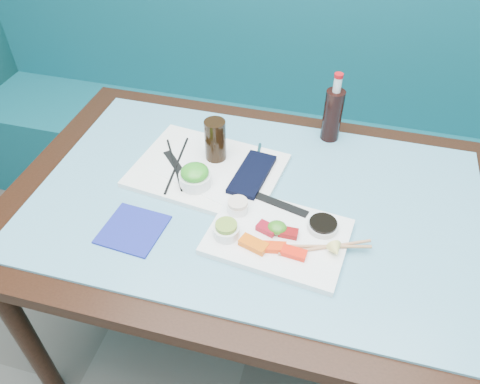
% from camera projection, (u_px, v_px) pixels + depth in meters
% --- Properties ---
extents(booth_bench, '(3.00, 0.56, 1.17)m').
position_uv_depth(booth_bench, '(297.00, 137.00, 2.15)').
color(booth_bench, '#0E515D').
rests_on(booth_bench, ground).
extents(dining_table, '(1.40, 0.90, 0.75)m').
position_uv_depth(dining_table, '(255.00, 222.00, 1.36)').
color(dining_table, black).
rests_on(dining_table, ground).
extents(glass_top, '(1.22, 0.76, 0.01)m').
position_uv_depth(glass_top, '(256.00, 200.00, 1.30)').
color(glass_top, '#5B9CB7').
rests_on(glass_top, dining_table).
extents(sashimi_plate, '(0.37, 0.28, 0.02)m').
position_uv_depth(sashimi_plate, '(278.00, 237.00, 1.18)').
color(sashimi_plate, white).
rests_on(sashimi_plate, glass_top).
extents(salmon_left, '(0.08, 0.05, 0.02)m').
position_uv_depth(salmon_left, '(254.00, 244.00, 1.14)').
color(salmon_left, '#EE5C09').
rests_on(salmon_left, sashimi_plate).
extents(salmon_mid, '(0.06, 0.04, 0.01)m').
position_uv_depth(salmon_mid, '(274.00, 247.00, 1.14)').
color(salmon_mid, '#FF360A').
rests_on(salmon_mid, sashimi_plate).
extents(salmon_right, '(0.06, 0.04, 0.01)m').
position_uv_depth(salmon_right, '(294.00, 253.00, 1.12)').
color(salmon_right, '#FF1E0A').
rests_on(salmon_right, sashimi_plate).
extents(tuna_left, '(0.06, 0.05, 0.02)m').
position_uv_depth(tuna_left, '(267.00, 228.00, 1.18)').
color(tuna_left, maroon).
rests_on(tuna_left, sashimi_plate).
extents(tuna_right, '(0.05, 0.03, 0.02)m').
position_uv_depth(tuna_right, '(288.00, 233.00, 1.17)').
color(tuna_right, maroon).
rests_on(tuna_right, sashimi_plate).
extents(seaweed_garnish, '(0.06, 0.06, 0.03)m').
position_uv_depth(seaweed_garnish, '(277.00, 228.00, 1.17)').
color(seaweed_garnish, '#367D1D').
rests_on(seaweed_garnish, sashimi_plate).
extents(ramekin_wasabi, '(0.08, 0.08, 0.03)m').
position_uv_depth(ramekin_wasabi, '(226.00, 231.00, 1.16)').
color(ramekin_wasabi, white).
rests_on(ramekin_wasabi, sashimi_plate).
extents(wasabi_fill, '(0.06, 0.06, 0.01)m').
position_uv_depth(wasabi_fill, '(226.00, 226.00, 1.15)').
color(wasabi_fill, olive).
rests_on(wasabi_fill, ramekin_wasabi).
extents(ramekin_ginger, '(0.06, 0.06, 0.02)m').
position_uv_depth(ramekin_ginger, '(238.00, 207.00, 1.23)').
color(ramekin_ginger, white).
rests_on(ramekin_ginger, sashimi_plate).
extents(ginger_fill, '(0.05, 0.05, 0.01)m').
position_uv_depth(ginger_fill, '(238.00, 203.00, 1.22)').
color(ginger_fill, beige).
rests_on(ginger_fill, ramekin_ginger).
extents(soy_dish, '(0.10, 0.10, 0.02)m').
position_uv_depth(soy_dish, '(323.00, 226.00, 1.19)').
color(soy_dish, silver).
rests_on(soy_dish, sashimi_plate).
extents(soy_fill, '(0.09, 0.09, 0.01)m').
position_uv_depth(soy_fill, '(323.00, 223.00, 1.18)').
color(soy_fill, black).
rests_on(soy_fill, soy_dish).
extents(lemon_wedge, '(0.05, 0.04, 0.04)m').
position_uv_depth(lemon_wedge, '(335.00, 250.00, 1.11)').
color(lemon_wedge, '#EEE071').
rests_on(lemon_wedge, sashimi_plate).
extents(chopstick_sleeve, '(0.16, 0.06, 0.00)m').
position_uv_depth(chopstick_sleeve, '(281.00, 204.00, 1.25)').
color(chopstick_sleeve, black).
rests_on(chopstick_sleeve, sashimi_plate).
extents(wooden_chopstick_a, '(0.24, 0.07, 0.01)m').
position_uv_depth(wooden_chopstick_a, '(321.00, 246.00, 1.14)').
color(wooden_chopstick_a, '#AF7B52').
rests_on(wooden_chopstick_a, sashimi_plate).
extents(wooden_chopstick_b, '(0.22, 0.11, 0.01)m').
position_uv_depth(wooden_chopstick_b, '(325.00, 247.00, 1.14)').
color(wooden_chopstick_b, tan).
rests_on(wooden_chopstick_b, sashimi_plate).
extents(serving_tray, '(0.45, 0.36, 0.02)m').
position_uv_depth(serving_tray, '(207.00, 170.00, 1.37)').
color(serving_tray, white).
rests_on(serving_tray, glass_top).
extents(paper_placemat, '(0.34, 0.29, 0.00)m').
position_uv_depth(paper_placemat, '(207.00, 168.00, 1.37)').
color(paper_placemat, white).
rests_on(paper_placemat, serving_tray).
extents(seaweed_bowl, '(0.10, 0.10, 0.04)m').
position_uv_depth(seaweed_bowl, '(195.00, 179.00, 1.30)').
color(seaweed_bowl, white).
rests_on(seaweed_bowl, serving_tray).
extents(seaweed_salad, '(0.10, 0.10, 0.04)m').
position_uv_depth(seaweed_salad, '(195.00, 172.00, 1.29)').
color(seaweed_salad, '#2E9422').
rests_on(seaweed_salad, seaweed_bowl).
extents(cola_glass, '(0.08, 0.08, 0.13)m').
position_uv_depth(cola_glass, '(215.00, 140.00, 1.36)').
color(cola_glass, black).
rests_on(cola_glass, serving_tray).
extents(navy_pouch, '(0.11, 0.20, 0.02)m').
position_uv_depth(navy_pouch, '(252.00, 174.00, 1.34)').
color(navy_pouch, black).
rests_on(navy_pouch, serving_tray).
extents(fork, '(0.02, 0.08, 0.01)m').
position_uv_depth(fork, '(259.00, 153.00, 1.41)').
color(fork, silver).
rests_on(fork, serving_tray).
extents(black_chopstick_a, '(0.13, 0.21, 0.01)m').
position_uv_depth(black_chopstick_a, '(174.00, 164.00, 1.38)').
color(black_chopstick_a, black).
rests_on(black_chopstick_a, serving_tray).
extents(black_chopstick_b, '(0.03, 0.26, 0.01)m').
position_uv_depth(black_chopstick_b, '(177.00, 164.00, 1.38)').
color(black_chopstick_b, black).
rests_on(black_chopstick_b, serving_tray).
extents(tray_sleeve, '(0.11, 0.12, 0.00)m').
position_uv_depth(tray_sleeve, '(176.00, 165.00, 1.38)').
color(tray_sleeve, black).
rests_on(tray_sleeve, serving_tray).
extents(cola_bottle_body, '(0.07, 0.07, 0.17)m').
position_uv_depth(cola_bottle_body, '(332.00, 115.00, 1.45)').
color(cola_bottle_body, black).
rests_on(cola_bottle_body, glass_top).
extents(cola_bottle_neck, '(0.03, 0.03, 0.05)m').
position_uv_depth(cola_bottle_neck, '(337.00, 84.00, 1.37)').
color(cola_bottle_neck, white).
rests_on(cola_bottle_neck, cola_bottle_body).
extents(cola_bottle_cap, '(0.04, 0.04, 0.01)m').
position_uv_depth(cola_bottle_cap, '(339.00, 76.00, 1.35)').
color(cola_bottle_cap, '#B60B11').
rests_on(cola_bottle_cap, cola_bottle_neck).
extents(blue_napkin, '(0.16, 0.16, 0.01)m').
position_uv_depth(blue_napkin, '(133.00, 229.00, 1.21)').
color(blue_napkin, navy).
rests_on(blue_napkin, glass_top).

